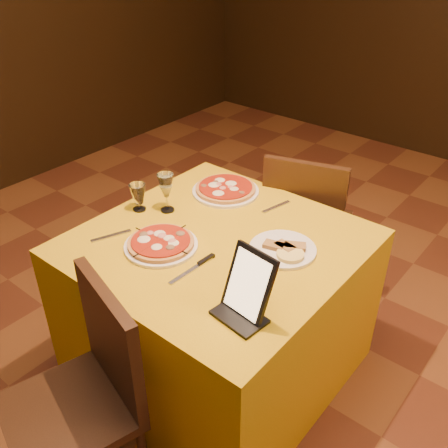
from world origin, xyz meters
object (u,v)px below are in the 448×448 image
Objects in this scene: pizza_far at (226,190)px; tablet at (249,283)px; chair_main_near at (68,411)px; pizza_near at (161,244)px; main_table at (218,307)px; wine_glass at (166,192)px; chair_main_far at (308,223)px; water_glass at (138,197)px.

tablet is (0.60, -0.62, 0.10)m from pizza_far.
pizza_near is at bearing 119.32° from chair_main_near.
tablet is at bearing -8.97° from pizza_near.
pizza_far is (-0.09, 0.54, -0.00)m from pizza_near.
chair_main_near is at bearing -117.05° from tablet.
main_table is 0.58m from wine_glass.
pizza_near is 0.54m from pizza_far.
chair_main_far is 1.03m from pizza_near.
tablet reaches higher than wine_glass.
wine_glass reaches higher than pizza_near.
pizza_near is 1.25× the size of tablet.
pizza_near is at bearing -27.04° from water_glass.
tablet is (0.51, -0.08, 0.10)m from pizza_near.
pizza_far is at bearing 99.83° from pizza_near.
chair_main_near and chair_main_far have the same top height.
chair_main_near is 1.00m from wine_glass.
pizza_far is 2.53× the size of water_glass.
pizza_near is at bearing -50.21° from wine_glass.
wine_glass is (-0.10, -0.31, 0.08)m from pizza_far.
tablet is (0.36, -1.05, 0.41)m from chair_main_far.
chair_main_near is (0.00, -0.81, 0.08)m from main_table.
chair_main_near is at bearing -78.26° from pizza_far.
pizza_near is 0.34m from water_glass.
pizza_near is (-0.15, 0.62, 0.31)m from chair_main_near.
pizza_near is 0.53m from tablet.
tablet is at bearing -45.58° from pizza_far.
main_table is at bearing 51.81° from pizza_near.
wine_glass is at bearing 36.12° from water_glass.
wine_glass is 0.77m from tablet.
chair_main_far is at bearing 90.00° from main_table.
main_table is 0.63m from water_glass.
chair_main_near is 1.22m from pizza_far.
chair_main_near is 2.77× the size of pizza_far.
wine_glass is at bearing -107.74° from pizza_far.
pizza_near is at bearing 177.70° from tablet.
wine_glass is 0.78× the size of tablet.
chair_main_near is 0.71m from pizza_near.
tablet reaches higher than pizza_far.
chair_main_far is (0.00, 1.59, 0.00)m from chair_main_near.
chair_main_near reaches higher than water_glass.
water_glass is at bearing -143.88° from wine_glass.
main_table is 0.67m from tablet.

